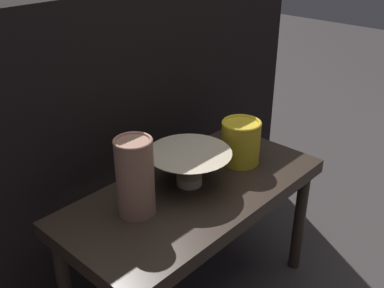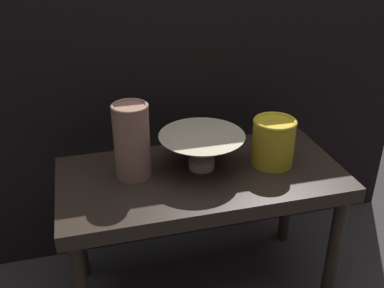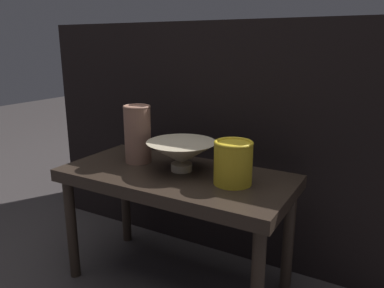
# 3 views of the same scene
# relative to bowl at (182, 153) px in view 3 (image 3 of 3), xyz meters

# --- Properties ---
(ground_plane) EXTENTS (8.00, 8.00, 0.00)m
(ground_plane) POSITION_rel_bowl_xyz_m (-0.01, -0.03, -0.46)
(ground_plane) COLOR #383333
(table) EXTENTS (0.75, 0.36, 0.41)m
(table) POSITION_rel_bowl_xyz_m (-0.01, -0.03, -0.11)
(table) COLOR #2D231C
(table) RESTS_ON ground_plane
(couch_backdrop) EXTENTS (1.55, 0.50, 0.88)m
(couch_backdrop) POSITION_rel_bowl_xyz_m (-0.01, 0.48, -0.02)
(couch_backdrop) COLOR black
(couch_backdrop) RESTS_ON ground_plane
(bowl) EXTENTS (0.23, 0.23, 0.10)m
(bowl) POSITION_rel_bowl_xyz_m (0.00, 0.00, 0.00)
(bowl) COLOR #C1B293
(bowl) RESTS_ON table
(vase_textured_left) EXTENTS (0.09, 0.09, 0.20)m
(vase_textured_left) POSITION_rel_bowl_xyz_m (-0.18, 0.01, 0.04)
(vase_textured_left) COLOR #996B56
(vase_textured_left) RESTS_ON table
(vase_colorful_right) EXTENTS (0.12, 0.12, 0.13)m
(vase_colorful_right) POSITION_rel_bowl_xyz_m (0.19, -0.03, 0.01)
(vase_colorful_right) COLOR gold
(vase_colorful_right) RESTS_ON table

